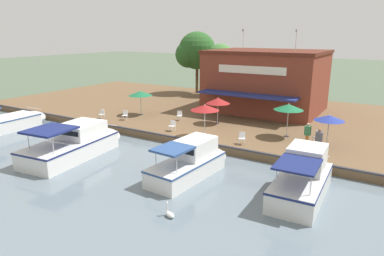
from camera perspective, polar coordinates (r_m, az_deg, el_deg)
The scene contains 24 objects.
ground_plane at distance 25.38m, azimuth -0.48°, elevation -3.45°, with size 220.00×220.00×0.00m, color #4C5B47.
quay_deck at distance 34.77m, azimuth 9.15°, elevation 2.05°, with size 22.00×56.00×0.60m, color brown.
quay_edge_fender at distance 25.26m, azimuth -0.36°, elevation -2.00°, with size 0.20×50.40×0.10m, color #2D2D33.
waterfront_restaurant at distance 35.94m, azimuth 12.26°, elevation 7.74°, with size 10.36×11.03×8.14m.
patio_umbrella_mid_patio_right at distance 25.35m, azimuth 21.92°, elevation 1.56°, with size 2.04×2.04×2.26m.
patio_umbrella_by_entrance at distance 26.68m, azimuth 15.80°, elevation 3.38°, with size 2.19×2.19×2.58m.
patio_umbrella_near_quay_edge at distance 33.38m, azimuth -8.60°, elevation 5.73°, with size 2.27×2.27×2.37m.
patio_umbrella_back_row at distance 25.72m, azimuth 2.16°, elevation 3.42°, with size 2.17×2.17×2.53m.
patio_umbrella_mid_patio_left at distance 29.86m, azimuth 4.34°, elevation 4.55°, with size 2.10×2.10×2.30m.
cafe_chair_facing_river at distance 31.92m, azimuth -11.11°, elevation 2.19°, with size 0.58×0.58×0.85m.
cafe_chair_back_row_seat at distance 32.85m, azimuth -14.81°, elevation 2.34°, with size 0.47×0.47×0.85m.
cafe_chair_under_first_umbrella at distance 31.18m, azimuth -2.10°, elevation 2.17°, with size 0.59×0.59×0.85m.
cafe_chair_beside_entrance at distance 27.73m, azimuth -3.30°, elevation 0.48°, with size 0.47×0.47×0.85m.
cafe_chair_far_corner_seat at distance 24.63m, azimuth 8.33°, elevation -1.58°, with size 0.55×0.55×0.85m.
cafe_chair_mid_patio at distance 26.30m, azimuth 20.18°, elevation -1.29°, with size 0.56×0.56×0.85m.
person_at_quay_edge at distance 23.76m, azimuth 20.40°, elevation -1.59°, with size 0.47×0.47×1.67m.
person_mid_patio at distance 25.15m, azimuth 18.71°, elevation -0.58°, with size 0.47×0.47×1.65m.
motorboat_far_downstream at distance 25.06m, azimuth -18.38°, elevation -2.31°, with size 8.13×3.75×2.41m.
motorboat_outer_channel at distance 34.16m, azimuth -28.25°, elevation 0.86°, with size 7.27×2.89×2.27m.
motorboat_nearest_quay at distance 20.42m, azimuth 0.15°, elevation -5.56°, with size 6.38×2.48×2.17m.
motorboat_second_along at distance 19.07m, azimuth 18.18°, elevation -7.73°, with size 6.44×2.46×2.49m.
swan at distance 16.18m, azimuth -3.73°, elevation -14.11°, with size 0.45×0.62×0.69m.
tree_upstream_bank at distance 43.77m, azimuth 4.45°, elevation 11.43°, with size 3.66×3.49×6.50m.
tree_downstream_bank at distance 45.44m, azimuth 0.48°, elevation 12.61°, with size 5.09×4.84×7.97m.
Camera 1 is at (20.39, 12.72, 8.17)m, focal length 32.00 mm.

